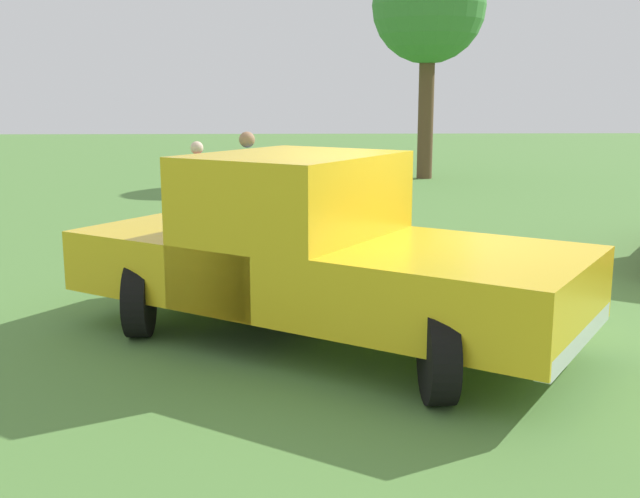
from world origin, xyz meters
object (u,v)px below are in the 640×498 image
person_visitor (198,185)px  tree_back_right (429,8)px  person_bystander (248,184)px  pickup_truck (309,246)px  traffic_cone (301,242)px

person_visitor → tree_back_right: 11.31m
person_bystander → person_visitor: bearing=-30.5°
tree_back_right → pickup_truck: bearing=166.1°
pickup_truck → person_bystander: person_bystander is taller
pickup_truck → tree_back_right: size_ratio=0.82×
person_visitor → tree_back_right: (9.26, -5.29, 3.76)m
person_bystander → tree_back_right: size_ratio=0.29×
pickup_truck → traffic_cone: (3.58, 0.03, -0.64)m
tree_back_right → traffic_cone: tree_back_right is taller
person_visitor → traffic_cone: size_ratio=2.91×
person_visitor → tree_back_right: tree_back_right is taller
person_visitor → traffic_cone: (-1.70, -1.65, -0.62)m
tree_back_right → traffic_cone: bearing=161.6°
person_bystander → traffic_cone: bearing=159.2°
pickup_truck → person_bystander: size_ratio=2.86×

